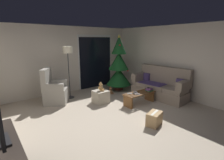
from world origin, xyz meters
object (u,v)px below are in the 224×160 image
couch (160,86)px  armchair (54,91)px  christmas_tree (119,66)px  cardboard_box_taped_mid_floor (154,119)px  floor_lamp (68,55)px  teddy_bear_honey (101,87)px  remote_silver (137,94)px  remote_black (134,93)px  teddy_bear_chestnut_by_tree (111,91)px  remote_white (130,94)px  remote_graphite (136,92)px  book_stack (149,90)px  cell_phone (149,88)px  coffee_table (139,96)px  ottoman (101,97)px

couch → armchair: (-3.15, 1.74, 0.00)m
christmas_tree → cardboard_box_taped_mid_floor: size_ratio=4.55×
floor_lamp → teddy_bear_honey: size_ratio=6.25×
remote_silver → remote_black: same height
couch → teddy_bear_chestnut_by_tree: bearing=130.6°
couch → armchair: size_ratio=1.76×
remote_white → teddy_bear_honey: 0.94m
remote_black → christmas_tree: (0.71, 1.59, 0.58)m
cardboard_box_taped_mid_floor → armchair: bearing=115.1°
remote_graphite → book_stack: size_ratio=0.70×
cell_phone → cardboard_box_taped_mid_floor: 1.59m
remote_black → remote_graphite: size_ratio=1.00×
teddy_bear_chestnut_by_tree → remote_graphite: bearing=-89.3°
coffee_table → book_stack: (0.39, -0.06, 0.17)m
remote_black → book_stack: (0.60, -0.10, 0.03)m
couch → remote_silver: (-1.25, -0.10, -0.01)m
couch → coffee_table: bearing=-179.7°
book_stack → christmas_tree: bearing=86.1°
remote_silver → armchair: size_ratio=0.14×
cell_phone → teddy_bear_honey: size_ratio=0.50×
couch → cardboard_box_taped_mid_floor: bearing=-146.6°
remote_graphite → ottoman: ottoman is taller
remote_graphite → teddy_bear_honey: size_ratio=0.55×
remote_graphite → teddy_bear_honey: bearing=148.3°
remote_black → book_stack: book_stack is taller
remote_graphite → cardboard_box_taped_mid_floor: bearing=-105.3°
remote_black → ottoman: ottoman is taller
cell_phone → cardboard_box_taped_mid_floor: size_ratio=0.30×
book_stack → christmas_tree: size_ratio=0.10×
book_stack → cell_phone: cell_phone is taller
remote_black → floor_lamp: 2.53m
remote_black → cardboard_box_taped_mid_floor: size_ratio=0.32×
floor_lamp → remote_silver: bearing=-56.9°
cardboard_box_taped_mid_floor → couch: bearing=33.4°
remote_white → remote_black: bearing=-77.0°
christmas_tree → floor_lamp: 2.09m
coffee_table → teddy_bear_chestnut_by_tree: (-0.11, 1.37, -0.13)m
coffee_table → cardboard_box_taped_mid_floor: bearing=-121.7°
teddy_bear_honey → floor_lamp: bearing=119.0°
couch → remote_black: (-1.27, 0.03, -0.01)m
teddy_bear_chestnut_by_tree → remote_silver: bearing=-93.4°
christmas_tree → armchair: (-2.59, 0.12, -0.57)m
remote_graphite → armchair: bearing=151.8°
remote_black → floor_lamp: size_ratio=0.09×
teddy_bear_honey → coffee_table: bearing=-42.7°
remote_white → floor_lamp: 2.42m
book_stack → cell_phone: (-0.01, -0.01, 0.06)m
coffee_table → armchair: armchair is taller
armchair → floor_lamp: floor_lamp is taller
book_stack → teddy_bear_chestnut_by_tree: size_ratio=0.78×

